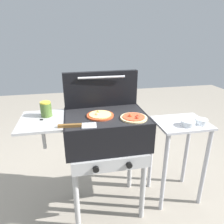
{
  "coord_description": "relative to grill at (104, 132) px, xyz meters",
  "views": [
    {
      "loc": [
        -0.24,
        -1.46,
        1.49
      ],
      "look_at": [
        0.05,
        0.0,
        0.92
      ],
      "focal_mm": 32.86,
      "sensor_mm": 36.0,
      "label": 1
    }
  ],
  "objects": [
    {
      "name": "sauce_jar",
      "position": [
        -0.43,
        0.07,
        0.2
      ],
      "size": [
        0.08,
        0.08,
        0.11
      ],
      "color": "#4C6B2D",
      "rests_on": "grill"
    },
    {
      "name": "prep_table",
      "position": [
        0.67,
        0.0,
        -0.2
      ],
      "size": [
        0.44,
        0.36,
        0.78
      ],
      "color": "#B2B2B7",
      "rests_on": "ground_plane"
    },
    {
      "name": "grill",
      "position": [
        0.0,
        0.0,
        0.0
      ],
      "size": [
        0.96,
        0.53,
        0.9
      ],
      "color": "black",
      "rests_on": "ground_plane"
    },
    {
      "name": "pizza_cheese",
      "position": [
        -0.03,
        -0.01,
        0.15
      ],
      "size": [
        0.21,
        0.21,
        0.03
      ],
      "color": "#C64723",
      "rests_on": "grill"
    },
    {
      "name": "topping_bowl_near",
      "position": [
        0.68,
        -0.08,
        0.05
      ],
      "size": [
        0.11,
        0.11,
        0.04
      ],
      "color": "silver",
      "rests_on": "prep_table"
    },
    {
      "name": "spatula",
      "position": [
        -0.21,
        -0.17,
        0.15
      ],
      "size": [
        0.26,
        0.1,
        0.02
      ],
      "color": "#B7BABF",
      "rests_on": "grill"
    },
    {
      "name": "grill_lid_open",
      "position": [
        0.01,
        0.22,
        0.3
      ],
      "size": [
        0.63,
        0.09,
        0.3
      ],
      "color": "black",
      "rests_on": "grill"
    },
    {
      "name": "ground_plane",
      "position": [
        0.01,
        0.0,
        -0.76
      ],
      "size": [
        8.0,
        8.0,
        0.0
      ],
      "primitive_type": "plane",
      "color": "gray"
    },
    {
      "name": "pizza_pepperoni",
      "position": [
        0.21,
        -0.11,
        0.15
      ],
      "size": [
        0.2,
        0.2,
        0.04
      ],
      "color": "beige",
      "rests_on": "grill"
    },
    {
      "name": "topping_bowl_far",
      "position": [
        0.81,
        -0.07,
        0.05
      ],
      "size": [
        0.1,
        0.1,
        0.04
      ],
      "color": "silver",
      "rests_on": "prep_table"
    }
  ]
}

